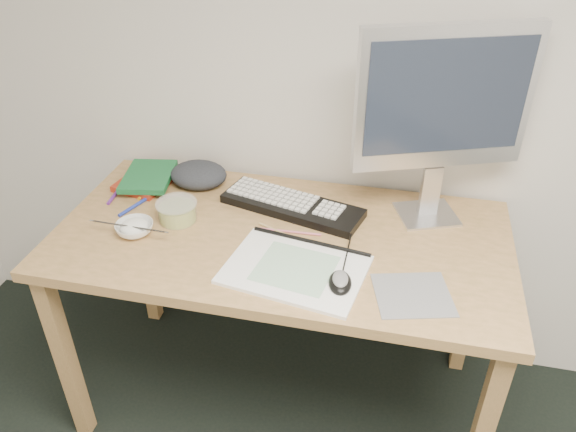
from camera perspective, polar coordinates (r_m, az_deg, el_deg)
name	(u,v)px	position (r m, az deg, el deg)	size (l,w,h in m)	color
desk	(281,255)	(1.78, -0.74, -4.02)	(1.40, 0.70, 0.75)	tan
mousepad	(413,295)	(1.55, 12.56, -7.82)	(0.20, 0.18, 0.00)	slate
sketchpad	(295,270)	(1.59, 0.71, -5.46)	(0.38, 0.27, 0.01)	white
keyboard	(292,206)	(1.84, 0.43, 1.05)	(0.47, 0.15, 0.03)	black
monitor	(444,104)	(1.70, 15.59, 10.88)	(0.50, 0.22, 0.61)	silver
mouse	(340,279)	(1.52, 5.33, -6.42)	(0.06, 0.10, 0.03)	black
rice_bowl	(135,229)	(1.79, -15.31, -1.24)	(0.12, 0.12, 0.04)	silver
chopsticks	(129,226)	(1.76, -15.88, -1.03)	(0.02, 0.02, 0.25)	#AAAAAC
fruit_tub	(177,211)	(1.82, -11.19, 0.47)	(0.13, 0.13, 0.06)	#E8D751
book_red	(148,180)	(2.06, -14.07, 3.58)	(0.16, 0.21, 0.02)	#9C2B16
book_green	(148,176)	(2.04, -13.99, 3.93)	(0.16, 0.22, 0.02)	#186031
cloth_lump	(199,175)	(2.01, -9.07, 4.16)	(0.17, 0.14, 0.07)	#2A2E32
pencil_pink	(290,232)	(1.74, 0.19, -1.60)	(0.01, 0.01, 0.20)	#D66B81
pencil_tan	(285,234)	(1.73, -0.33, -1.86)	(0.01, 0.01, 0.20)	tan
pencil_black	(318,222)	(1.78, 3.06, -0.62)	(0.01, 0.01, 0.16)	black
marker_blue	(133,207)	(1.92, -15.47, 0.89)	(0.01, 0.01, 0.13)	#1E31A7
marker_orange	(147,190)	(2.01, -14.17, 2.55)	(0.01, 0.01, 0.12)	orange
marker_purple	(115,194)	(2.01, -17.13, 2.15)	(0.01, 0.01, 0.13)	#642791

